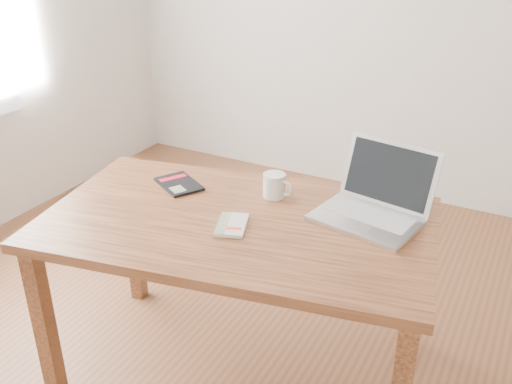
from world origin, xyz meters
The scene contains 6 objects.
room centered at (-0.07, 0.00, 1.36)m, with size 4.04×4.04×2.70m.
desk centered at (-0.01, -0.05, 0.66)m, with size 1.60×1.10×0.75m.
white_guidebook centered at (0.00, -0.11, 0.76)m, with size 0.16×0.20×0.02m.
black_guidebook centered at (-0.38, 0.09, 0.76)m, with size 0.26×0.23×0.01m.
laptop centered at (0.43, 0.22, 0.80)m, with size 0.43×0.41×0.26m.
coffee_mug centered at (0.03, 0.19, 0.80)m, with size 0.13×0.09×0.10m.
Camera 1 is at (0.94, -1.69, 1.79)m, focal length 40.00 mm.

